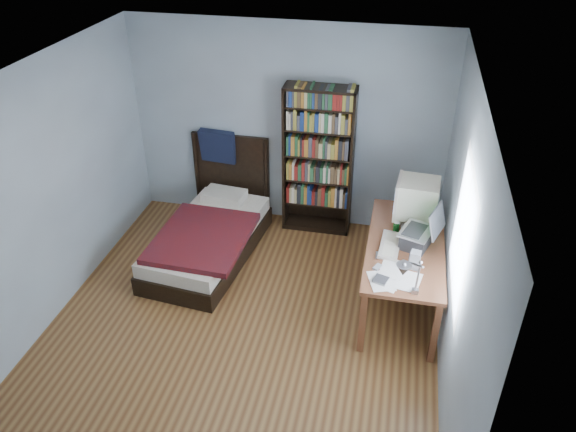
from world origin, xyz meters
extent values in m
plane|color=brown|center=(0.00, 0.00, 0.00)|extent=(4.20, 4.20, 0.00)
plane|color=white|center=(0.00, 0.00, 2.50)|extent=(4.20, 4.20, 0.00)
cube|color=#B0C3CE|center=(0.00, 2.10, 1.25)|extent=(3.80, 0.04, 2.50)
cube|color=#B0C3CE|center=(0.00, -2.10, 1.25)|extent=(3.80, 0.04, 2.50)
cube|color=#B0C3CE|center=(-1.90, 0.00, 1.25)|extent=(0.04, 4.20, 2.50)
cube|color=#B0C3CE|center=(1.90, 0.00, 1.25)|extent=(0.04, 4.20, 2.50)
cube|color=white|center=(1.89, -0.15, 1.45)|extent=(0.01, 1.14, 1.14)
cube|color=white|center=(1.88, -0.15, 1.45)|extent=(0.01, 1.00, 1.00)
cube|color=brown|center=(1.50, 0.68, 0.71)|extent=(0.75, 1.67, 0.04)
cube|color=brown|center=(1.18, -0.10, 0.34)|extent=(0.06, 0.06, 0.69)
cube|color=brown|center=(1.83, -0.10, 0.34)|extent=(0.06, 0.06, 0.69)
cube|color=brown|center=(1.18, 1.47, 0.34)|extent=(0.06, 0.06, 0.69)
cube|color=brown|center=(1.83, 1.47, 0.34)|extent=(0.06, 0.06, 0.69)
cube|color=brown|center=(1.50, 1.30, 0.34)|extent=(0.69, 0.40, 0.68)
cube|color=beige|center=(1.55, 1.13, 0.75)|extent=(0.28, 0.24, 0.03)
cylinder|color=beige|center=(1.55, 1.13, 0.79)|extent=(0.10, 0.10, 0.06)
cube|color=beige|center=(1.58, 1.13, 1.01)|extent=(0.43, 0.41, 0.38)
cube|color=beige|center=(1.37, 1.13, 1.01)|extent=(0.06, 0.41, 0.41)
cube|color=#4175EB|center=(1.36, 1.13, 1.01)|extent=(0.03, 0.30, 0.26)
cube|color=#2D2D30|center=(1.59, 0.67, 0.81)|extent=(0.33, 0.35, 0.17)
cube|color=#AEADB2|center=(1.59, 0.67, 0.91)|extent=(0.38, 0.44, 0.02)
cube|color=#2D2D30|center=(1.57, 0.67, 0.92)|extent=(0.26, 0.33, 0.00)
cube|color=#AEADB2|center=(1.76, 0.67, 1.04)|extent=(0.20, 0.37, 0.26)
cube|color=#0CBF26|center=(1.75, 0.67, 1.04)|extent=(0.15, 0.30, 0.20)
cube|color=#99999E|center=(1.61, -0.05, 0.75)|extent=(0.06, 0.05, 0.04)
cylinder|color=#99999E|center=(1.61, -0.12, 0.96)|extent=(0.02, 0.14, 0.39)
cylinder|color=#99999E|center=(1.54, -0.33, 1.24)|extent=(0.16, 0.32, 0.19)
cone|color=#99999E|center=(1.46, -0.48, 1.28)|extent=(0.12, 0.12, 0.10)
cube|color=beige|center=(1.35, 0.61, 0.75)|extent=(0.22, 0.48, 0.05)
cube|color=gray|center=(1.59, 0.31, 0.82)|extent=(0.10, 0.10, 0.18)
cylinder|color=#063208|center=(1.39, 0.89, 0.79)|extent=(0.06, 0.06, 0.11)
ellipsoid|color=silver|center=(1.47, 0.98, 0.75)|extent=(0.06, 0.11, 0.04)
cube|color=#AEADB2|center=(1.25, 0.42, 0.74)|extent=(0.06, 0.11, 0.02)
cube|color=gray|center=(1.26, 0.24, 0.74)|extent=(0.09, 0.11, 0.02)
cube|color=gray|center=(1.30, 0.05, 0.74)|extent=(0.15, 0.15, 0.03)
cube|color=black|center=(0.02, 1.94, 0.92)|extent=(0.03, 0.30, 1.83)
cube|color=black|center=(0.81, 1.94, 0.92)|extent=(0.03, 0.30, 1.83)
cube|color=black|center=(0.42, 1.94, 1.82)|extent=(0.83, 0.30, 0.03)
cube|color=black|center=(0.42, 1.94, 0.03)|extent=(0.83, 0.30, 0.06)
cube|color=black|center=(0.42, 2.08, 0.92)|extent=(0.83, 0.02, 1.83)
cube|color=olive|center=(0.42, 1.92, 0.95)|extent=(0.75, 0.22, 1.63)
cube|color=black|center=(-0.71, 1.05, 0.11)|extent=(1.11, 1.93, 0.22)
cube|color=beige|center=(-0.71, 1.05, 0.30)|extent=(1.07, 1.86, 0.16)
cube|color=maroon|center=(-0.68, 0.82, 0.41)|extent=(1.02, 1.23, 0.07)
cube|color=beige|center=(-0.71, 1.72, 0.43)|extent=(0.54, 0.37, 0.12)
cube|color=black|center=(-0.71, 2.06, 0.55)|extent=(0.98, 0.05, 1.10)
cylinder|color=black|center=(-1.17, 2.04, 0.55)|extent=(0.06, 0.06, 1.10)
cylinder|color=black|center=(-0.25, 2.04, 0.55)|extent=(0.06, 0.06, 1.10)
cube|color=black|center=(-0.86, 2.03, 0.95)|extent=(0.46, 0.20, 0.43)
camera|label=1|loc=(1.31, -4.00, 3.90)|focal=35.00mm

